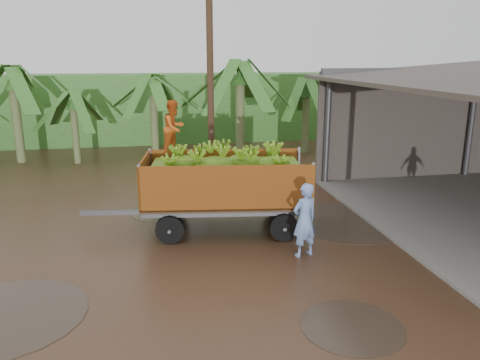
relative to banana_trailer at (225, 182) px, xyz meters
name	(u,v)px	position (x,y,z in m)	size (l,w,h in m)	color
ground	(194,259)	(-1.01, -1.76, -1.30)	(100.00, 100.00, 0.00)	black
hedge_north	(129,108)	(-3.01, 14.24, 0.50)	(22.00, 3.00, 3.60)	#2D661E
banana_trailer	(225,182)	(0.00, 0.00, 0.00)	(6.06, 2.62, 3.42)	#B56019
man_blue	(305,220)	(1.53, -2.05, -0.43)	(0.64, 0.42, 1.75)	#7192CF
utility_pole	(210,78)	(0.29, 5.19, 2.45)	(1.20, 0.24, 7.40)	#47301E
banana_plants	(41,133)	(-5.62, 5.32, 0.62)	(24.34, 20.34, 4.47)	#2D661E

